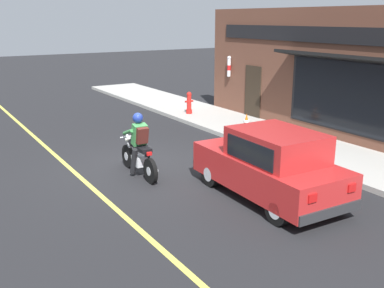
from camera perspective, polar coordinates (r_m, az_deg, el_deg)
ground_plane at (r=12.12m, az=-5.66°, el=-2.93°), size 80.00×80.00×0.00m
sidewalk_curb at (r=17.00m, az=4.36°, el=2.80°), size 2.60×22.00×0.14m
lane_stripe at (r=14.24m, az=-17.63°, el=-0.75°), size 0.12×19.80×0.01m
storefront_building at (r=15.31m, az=16.51°, el=8.52°), size 1.25×11.72×4.20m
motorcycle_with_rider at (r=11.33m, az=-6.79°, el=-0.70°), size 0.56×2.02×1.62m
car_hatchback at (r=9.94m, az=9.89°, el=-2.66°), size 1.77×3.83×1.57m
traffic_cone at (r=15.39m, az=6.92°, el=2.74°), size 0.36×0.36×0.60m
fire_hydrant at (r=18.06m, az=-0.37°, el=5.24°), size 0.36×0.24×0.88m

